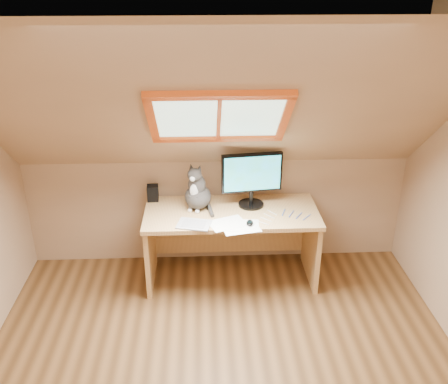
{
  "coord_description": "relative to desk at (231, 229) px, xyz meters",
  "views": [
    {
      "loc": [
        -0.12,
        -2.44,
        2.66
      ],
      "look_at": [
        0.04,
        1.0,
        1.05
      ],
      "focal_mm": 40.0,
      "sensor_mm": 36.0,
      "label": 1
    }
  ],
  "objects": [
    {
      "name": "room_shell",
      "position": [
        -0.12,
        -1.54,
        0.96
      ],
      "size": [
        3.52,
        3.52,
        2.41
      ],
      "color": "tan",
      "rests_on": "ground"
    },
    {
      "name": "desk",
      "position": [
        0.0,
        0.0,
        0.0
      ],
      "size": [
        1.5,
        0.66,
        0.68
      ],
      "color": "tan",
      "rests_on": "ground"
    },
    {
      "name": "monitor",
      "position": [
        0.18,
        0.03,
        0.5
      ],
      "size": [
        0.53,
        0.22,
        0.49
      ],
      "color": "black",
      "rests_on": "desk"
    },
    {
      "name": "cat",
      "position": [
        -0.29,
        0.02,
        0.37
      ],
      "size": [
        0.31,
        0.34,
        0.43
      ],
      "color": "#3B3734",
      "rests_on": "desk"
    },
    {
      "name": "desk_speaker",
      "position": [
        -0.69,
        0.18,
        0.29
      ],
      "size": [
        0.1,
        0.1,
        0.14
      ],
      "primitive_type": "cube",
      "rotation": [
        0.0,
        0.0,
        0.04
      ],
      "color": "black",
      "rests_on": "desk"
    },
    {
      "name": "graphics_tablet",
      "position": [
        -0.32,
        -0.3,
        0.22
      ],
      "size": [
        0.31,
        0.25,
        0.01
      ],
      "primitive_type": "cube",
      "rotation": [
        0.0,
        0.0,
        -0.23
      ],
      "color": "#B2B2B7",
      "rests_on": "desk"
    },
    {
      "name": "mouse",
      "position": [
        0.13,
        -0.31,
        0.23
      ],
      "size": [
        0.07,
        0.11,
        0.03
      ],
      "primitive_type": "ellipsoid",
      "rotation": [
        0.0,
        0.0,
        -0.12
      ],
      "color": "black",
      "rests_on": "desk"
    },
    {
      "name": "papers",
      "position": [
        -0.03,
        -0.33,
        0.22
      ],
      "size": [
        0.35,
        0.3,
        0.01
      ],
      "color": "white",
      "rests_on": "desk"
    },
    {
      "name": "cables",
      "position": [
        0.44,
        -0.18,
        0.22
      ],
      "size": [
        0.51,
        0.26,
        0.01
      ],
      "color": "silver",
      "rests_on": "desk"
    }
  ]
}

